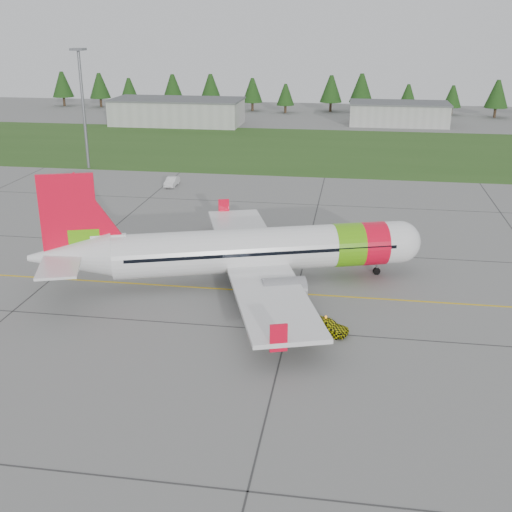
# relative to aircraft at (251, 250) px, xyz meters

# --- Properties ---
(ground) EXTENTS (320.00, 320.00, 0.00)m
(ground) POSITION_rel_aircraft_xyz_m (-5.25, -10.20, -3.39)
(ground) COLOR gray
(ground) RESTS_ON ground
(aircraft) EXTENTS (37.58, 35.60, 11.75)m
(aircraft) POSITION_rel_aircraft_xyz_m (0.00, 0.00, 0.00)
(aircraft) COLOR white
(aircraft) RESTS_ON ground
(follow_me_car) EXTENTS (1.87, 2.00, 3.99)m
(follow_me_car) POSITION_rel_aircraft_xyz_m (7.97, -10.00, -1.40)
(follow_me_car) COLOR yellow
(follow_me_car) RESTS_ON ground
(service_van) EXTENTS (1.55, 1.47, 4.41)m
(service_van) POSITION_rel_aircraft_xyz_m (-18.94, 37.31, -1.18)
(service_van) COLOR silver
(service_van) RESTS_ON ground
(grass_strip) EXTENTS (320.00, 50.00, 0.03)m
(grass_strip) POSITION_rel_aircraft_xyz_m (-5.25, 71.80, -3.37)
(grass_strip) COLOR #30561E
(grass_strip) RESTS_ON ground
(taxi_guideline) EXTENTS (120.00, 0.25, 0.02)m
(taxi_guideline) POSITION_rel_aircraft_xyz_m (-5.25, -2.20, -3.38)
(taxi_guideline) COLOR gold
(taxi_guideline) RESTS_ON ground
(hangar_west) EXTENTS (32.00, 14.00, 6.00)m
(hangar_west) POSITION_rel_aircraft_xyz_m (-35.25, 99.80, -0.39)
(hangar_west) COLOR #A8A8A3
(hangar_west) RESTS_ON ground
(hangar_east) EXTENTS (24.00, 12.00, 5.20)m
(hangar_east) POSITION_rel_aircraft_xyz_m (19.75, 107.80, -0.79)
(hangar_east) COLOR #A8A8A3
(hangar_east) RESTS_ON ground
(floodlight_mast) EXTENTS (0.50, 0.50, 20.00)m
(floodlight_mast) POSITION_rel_aircraft_xyz_m (-37.25, 47.80, 6.61)
(floodlight_mast) COLOR slate
(floodlight_mast) RESTS_ON ground
(treeline) EXTENTS (160.00, 8.00, 10.00)m
(treeline) POSITION_rel_aircraft_xyz_m (-5.25, 127.80, 1.61)
(treeline) COLOR #1C3F14
(treeline) RESTS_ON ground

